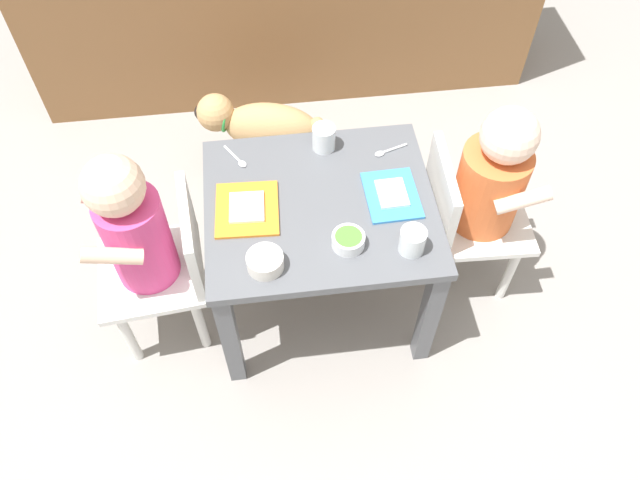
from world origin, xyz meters
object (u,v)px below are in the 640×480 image
water_cup_left (412,242)px  spoon_by_left_tray (237,159)px  seated_child_right (487,185)px  dog (261,126)px  dining_table (320,223)px  veggie_bowl_far (265,261)px  food_tray_right (392,196)px  water_cup_right (324,139)px  spoon_by_right_tray (388,151)px  food_tray_left (247,210)px  veggie_bowl_near (348,240)px  seated_child_left (141,235)px

water_cup_left → spoon_by_left_tray: (-0.41, 0.35, -0.03)m
seated_child_right → dog: seated_child_right is taller
dining_table → veggie_bowl_far: veggie_bowl_far is taller
food_tray_right → dog: bearing=118.9°
water_cup_right → spoon_by_right_tray: water_cup_right is taller
spoon_by_right_tray → food_tray_left: bearing=-157.4°
veggie_bowl_near → spoon_by_left_tray: size_ratio=0.89×
spoon_by_right_tray → dog: bearing=129.3°
water_cup_right → dining_table: bearing=-100.1°
dining_table → spoon_by_right_tray: (0.21, 0.16, 0.08)m
seated_child_left → spoon_by_right_tray: size_ratio=7.14×
dining_table → food_tray_left: food_tray_left is taller
water_cup_right → food_tray_right: bearing=-53.1°
seated_child_left → food_tray_left: 0.27m
seated_child_right → veggie_bowl_far: size_ratio=7.65×
veggie_bowl_far → water_cup_right: bearing=63.5°
seated_child_left → veggie_bowl_far: (0.31, -0.15, 0.04)m
veggie_bowl_far → veggie_bowl_near: veggie_bowl_far is taller
food_tray_left → veggie_bowl_near: (0.24, -0.14, 0.01)m
food_tray_right → veggie_bowl_near: veggie_bowl_near is taller
water_cup_right → spoon_by_left_tray: water_cup_right is taller
water_cup_right → spoon_by_left_tray: size_ratio=0.78×
dining_table → food_tray_left: size_ratio=3.20×
veggie_bowl_near → spoon_by_right_tray: 0.34m
veggie_bowl_far → water_cup_left: bearing=1.3°
dining_table → seated_child_right: bearing=4.5°
seated_child_left → veggie_bowl_near: bearing=-12.1°
food_tray_left → water_cup_left: size_ratio=2.79×
food_tray_right → veggie_bowl_far: bearing=-152.8°
water_cup_left → veggie_bowl_near: (-0.15, 0.03, -0.01)m
dog → veggie_bowl_near: 0.78m
dining_table → veggie_bowl_far: size_ratio=6.71×
dining_table → veggie_bowl_far: (-0.15, -0.18, 0.10)m
veggie_bowl_near → seated_child_right: bearing=23.4°
water_cup_right → veggie_bowl_near: 0.34m
dog → spoon_by_right_tray: size_ratio=4.45×
dining_table → water_cup_right: bearing=79.9°
veggie_bowl_far → spoon_by_right_tray: 0.49m
seated_child_left → dog: size_ratio=1.60×
seated_child_right → spoon_by_left_tray: (-0.66, 0.15, 0.04)m
spoon_by_right_tray → water_cup_right: bearing=167.3°
food_tray_right → water_cup_right: size_ratio=2.47×
food_tray_left → spoon_by_left_tray: size_ratio=2.04×
seated_child_left → spoon_by_left_tray: bearing=39.8°
seated_child_left → food_tray_right: size_ratio=4.00×
dining_table → food_tray_right: (0.19, -0.00, 0.09)m
water_cup_right → spoon_by_right_tray: (0.17, -0.04, -0.03)m
water_cup_left → water_cup_right: bearing=114.2°
veggie_bowl_far → food_tray_right: bearing=27.2°
water_cup_right → veggie_bowl_near: water_cup_right is taller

